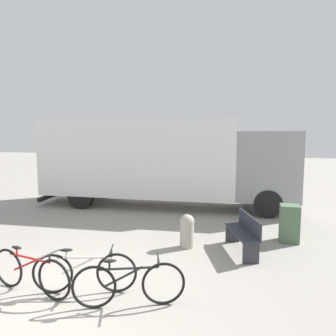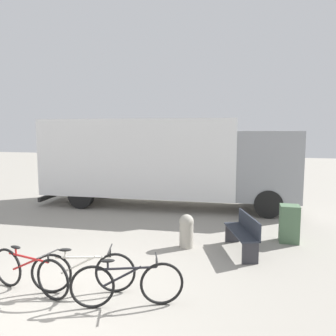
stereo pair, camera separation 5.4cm
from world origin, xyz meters
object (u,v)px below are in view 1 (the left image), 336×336
park_bench (244,232)px  bicycle_far (129,284)px  bicycle_middle (84,272)px  bicycle_near (30,272)px  utility_box (289,223)px  bollard_near_bench (187,230)px  delivery_truck (163,159)px

park_bench → bicycle_far: (-1.69, -2.79, -0.10)m
bicycle_middle → bicycle_far: same height
bicycle_near → park_bench: bearing=50.8°
bicycle_middle → bicycle_far: (0.88, -0.23, 0.00)m
bicycle_far → utility_box: 4.66m
bicycle_near → bicycle_middle: 0.91m
bicycle_near → bollard_near_bench: 3.51m
bicycle_far → park_bench: bearing=38.7°
utility_box → delivery_truck: bearing=143.2°
park_bench → bicycle_near: park_bench is taller
bicycle_middle → utility_box: (3.63, 3.54, 0.09)m
bicycle_middle → bollard_near_bench: bollard_near_bench is taller
delivery_truck → bicycle_far: 7.00m
bicycle_near → utility_box: (4.51, 3.77, 0.09)m
park_bench → bicycle_far: 3.27m
delivery_truck → utility_box: 5.16m
bollard_near_bench → utility_box: size_ratio=0.86×
bicycle_near → utility_box: utility_box is taller
bollard_near_bench → bicycle_near: bearing=-127.6°
delivery_truck → utility_box: size_ratio=9.85×
park_bench → utility_box: (1.07, 0.97, -0.01)m
bollard_near_bench → utility_box: bearing=22.7°
delivery_truck → park_bench: bearing=-56.3°
delivery_truck → utility_box: bearing=-39.7°
park_bench → bollard_near_bench: 1.30m
park_bench → bollard_near_bench: park_bench is taller
bicycle_near → bollard_near_bench: size_ratio=2.20×
bicycle_middle → park_bench: bearing=29.2°
delivery_truck → utility_box: (4.01, -2.99, -1.25)m
bicycle_middle → bicycle_far: bearing=-30.3°
bicycle_far → bollard_near_bench: size_ratio=2.12×
delivery_truck → bicycle_middle: size_ratio=5.31×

